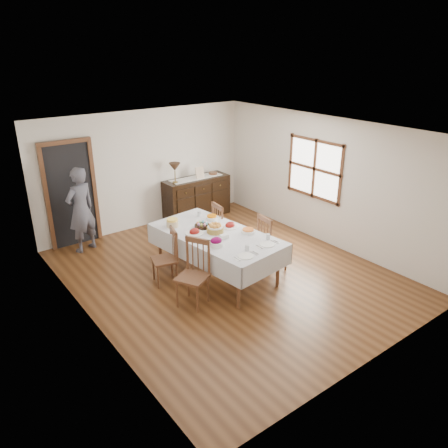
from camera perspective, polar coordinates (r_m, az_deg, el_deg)
ground at (r=7.98m, az=0.43°, el=-6.54°), size 6.00×6.00×0.00m
room_shell at (r=7.57m, az=-2.35°, el=5.33°), size 5.02×6.02×2.65m
dining_table at (r=7.62m, az=-1.04°, el=-1.89°), size 1.51×2.53×0.82m
chair_left_near at (r=6.91m, az=-3.95°, el=-6.33°), size 0.61×0.61×1.08m
chair_left_far at (r=7.57m, az=-7.43°, el=-4.20°), size 0.50×0.50×0.98m
chair_right_near at (r=7.96m, az=6.09°, el=-2.42°), size 0.50×0.50×1.06m
chair_right_far at (r=8.54m, az=-0.02°, el=-0.54°), size 0.49×0.49×1.05m
sideboard at (r=10.43m, az=-3.58°, el=3.47°), size 1.61×0.58×0.96m
person at (r=8.98m, az=-18.23°, el=2.10°), size 0.66×0.54×1.84m
bread_basket at (r=7.59m, az=-1.16°, el=-0.58°), size 0.30×0.30×0.17m
egg_basket at (r=7.82m, az=-2.86°, el=-0.20°), size 0.28×0.28×0.11m
ham_platter_a at (r=7.58m, az=-3.88°, el=-1.05°), size 0.32×0.32×0.11m
ham_platter_b at (r=7.84m, az=0.81°, el=-0.18°), size 0.32×0.32×0.11m
beet_bowl at (r=7.08m, az=-1.03°, el=-2.39°), size 0.22×0.22×0.15m
carrot_bowl at (r=8.16m, az=-1.61°, el=0.84°), size 0.22×0.22×0.09m
pineapple_bowl at (r=7.89m, az=-6.76°, el=0.17°), size 0.22×0.22×0.15m
casserole_dish at (r=7.61m, az=3.17°, el=-0.91°), size 0.25×0.25×0.07m
butter_dish at (r=7.37m, az=0.02°, el=-1.65°), size 0.15×0.11×0.07m
setting_left at (r=6.83m, az=2.87°, el=-3.83°), size 0.43×0.31×0.10m
setting_right at (r=7.24m, az=5.67°, el=-2.33°), size 0.43×0.31×0.10m
glass_far_a at (r=7.98m, az=-6.30°, el=0.25°), size 0.07×0.07×0.10m
glass_far_b at (r=8.32m, az=-3.28°, el=1.34°), size 0.06×0.06×0.11m
runner at (r=10.30m, az=-3.66°, el=6.05°), size 1.30×0.35×0.01m
table_lamp at (r=9.87m, az=-6.46°, el=7.34°), size 0.26×0.26×0.46m
picture_frame at (r=10.20m, az=-3.17°, el=6.68°), size 0.22×0.08×0.28m
deco_bowl at (r=10.55m, az=-1.45°, el=6.64°), size 0.20×0.20×0.06m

